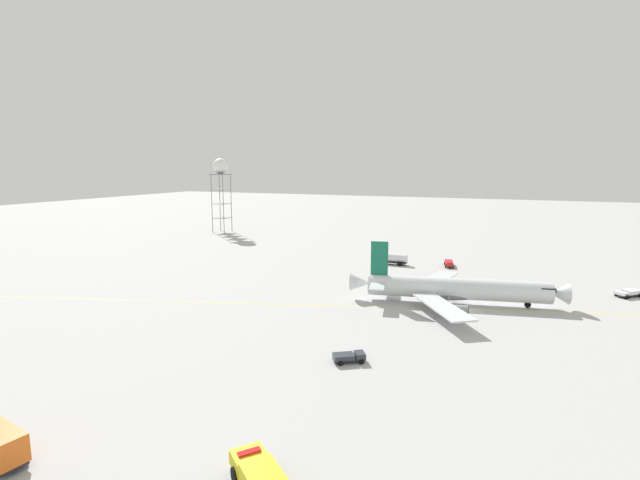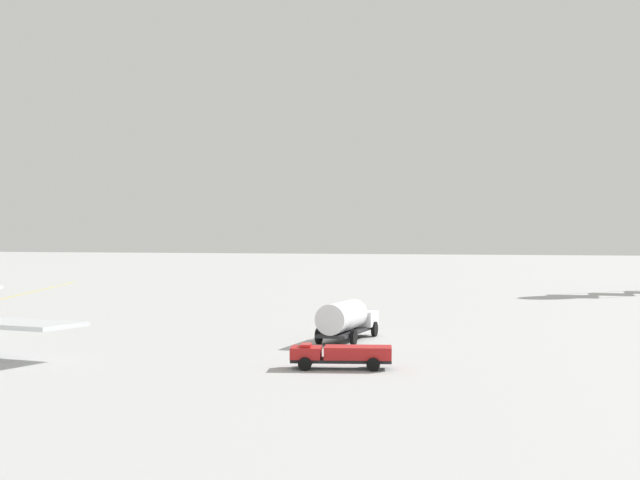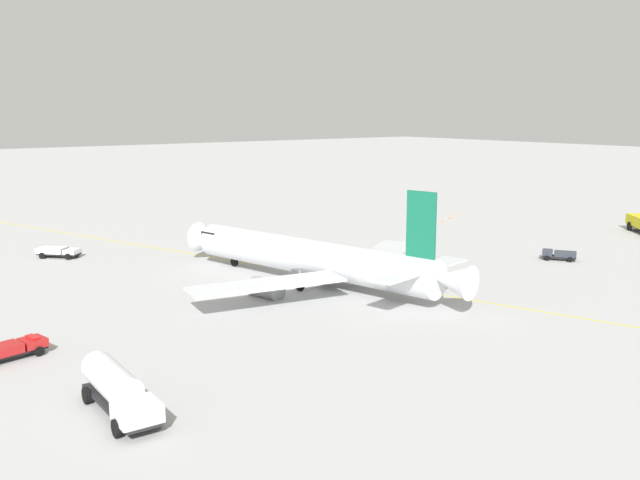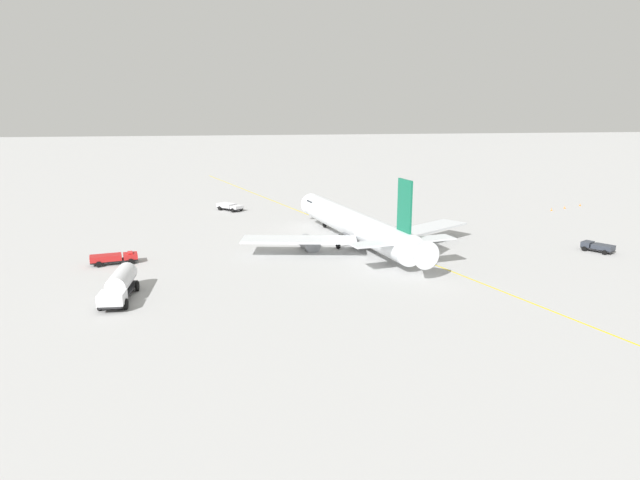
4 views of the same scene
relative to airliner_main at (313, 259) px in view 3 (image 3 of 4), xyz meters
name	(u,v)px [view 3 (image 3 of 4)]	position (x,y,z in m)	size (l,w,h in m)	color
ground_plane	(328,275)	(-3.75, -2.15, -2.66)	(600.00, 600.00, 0.00)	#B2B2B2
airliner_main	(313,259)	(0.00, 0.00, 0.00)	(34.21, 38.34, 11.33)	silver
baggage_truck_truck	(559,254)	(-31.86, 8.94, -1.95)	(3.71, 4.39, 1.22)	#232326
fuel_tanker_truck	(117,388)	(29.41, 19.14, -1.10)	(3.04, 8.69, 2.87)	#232326
pushback_tug_truck	(58,251)	(18.05, -30.62, -1.86)	(5.21, 5.31, 1.30)	#232326
ops_pickup_truck	(7,350)	(32.63, 5.23, -1.86)	(5.96, 3.00, 1.41)	#232326
taxiway_centreline	(344,279)	(-3.93, 0.47, -2.66)	(55.47, 174.25, 0.01)	yellow
safety_cone_near	(443,220)	(-42.54, -20.84, -2.39)	(0.36, 0.36, 0.55)	orange
safety_cone_mid	(450,217)	(-46.36, -22.66, -2.39)	(0.36, 0.36, 0.55)	orange
safety_cone_far	(459,213)	(-51.03, -24.88, -2.39)	(0.36, 0.36, 0.55)	orange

